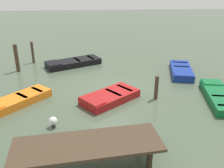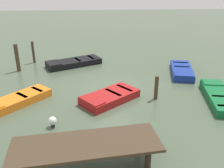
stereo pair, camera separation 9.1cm
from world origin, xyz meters
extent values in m
plane|color=#475642|center=(0.00, 0.00, 0.00)|extent=(80.00, 80.00, 0.00)
cube|color=#423323|center=(1.29, 6.24, 0.90)|extent=(5.01, 2.13, 0.10)
cylinder|color=#2E2318|center=(3.29, 5.90, 0.42)|extent=(0.20, 0.20, 0.85)
cylinder|color=#2E2318|center=(-0.70, 6.58, 0.42)|extent=(0.20, 0.20, 0.85)
cylinder|color=#2E2318|center=(-0.58, 5.47, 0.42)|extent=(0.20, 0.20, 0.85)
cube|color=maroon|center=(0.20, 1.36, 0.20)|extent=(3.31, 3.05, 0.40)
cube|color=black|center=(0.20, 1.36, 0.34)|extent=(2.75, 2.51, 0.04)
cube|color=maroon|center=(1.13, 2.09, 0.43)|extent=(1.36, 1.47, 0.06)
cube|color=black|center=(0.02, 1.22, 0.38)|extent=(0.88, 1.04, 0.04)
cube|color=black|center=(-0.63, 0.70, 0.38)|extent=(0.88, 1.04, 0.04)
cube|color=orange|center=(4.88, 1.40, 0.20)|extent=(3.14, 3.26, 0.40)
cube|color=black|center=(4.88, 1.40, 0.34)|extent=(2.61, 2.71, 0.04)
cube|color=black|center=(4.71, 1.22, 0.38)|extent=(0.81, 0.77, 0.04)
cube|color=black|center=(4.08, 0.54, 0.38)|extent=(0.81, 0.77, 0.04)
cube|color=black|center=(2.48, -4.56, 0.20)|extent=(4.15, 2.98, 0.40)
cube|color=gray|center=(2.48, -4.56, 0.34)|extent=(3.48, 2.45, 0.04)
cube|color=black|center=(3.85, -3.89, 0.43)|extent=(1.33, 1.52, 0.06)
cube|color=#776E5D|center=(2.21, -4.69, 0.38)|extent=(0.66, 1.08, 0.04)
cube|color=#776E5D|center=(1.24, -5.16, 0.38)|extent=(0.66, 1.08, 0.04)
cube|color=#0F602D|center=(-5.46, 1.80, 0.20)|extent=(1.88, 3.92, 0.40)
cube|color=orange|center=(-5.46, 1.80, 0.34)|extent=(1.52, 3.32, 0.04)
cube|color=#0F602D|center=(-5.73, 0.35, 0.43)|extent=(1.21, 1.01, 0.06)
cube|color=#B06E1E|center=(-5.40, 2.07, 0.38)|extent=(0.96, 0.37, 0.04)
cube|color=navy|center=(-4.85, -2.31, 0.20)|extent=(2.03, 3.59, 0.40)
cube|color=silver|center=(-4.85, -2.31, 0.34)|extent=(1.64, 3.03, 0.04)
cube|color=navy|center=(-4.54, -1.03, 0.43)|extent=(1.30, 0.99, 0.06)
cube|color=#A4A49F|center=(-4.91, -2.56, 0.38)|extent=(1.03, 0.43, 0.04)
cube|color=#A4A49F|center=(-5.12, -3.46, 0.38)|extent=(1.03, 0.43, 0.04)
cylinder|color=#423323|center=(-2.22, 1.34, 0.64)|extent=(0.20, 0.20, 1.28)
cylinder|color=#423323|center=(5.53, -5.41, 0.81)|extent=(0.19, 0.19, 1.62)
cylinder|color=#423323|center=(6.19, -3.60, 0.94)|extent=(0.26, 0.26, 1.88)
cylinder|color=#262626|center=(2.80, 3.69, 0.06)|extent=(0.16, 0.16, 0.12)
sphere|color=white|center=(2.80, 3.69, 0.30)|extent=(0.36, 0.36, 0.36)
camera|label=1|loc=(1.01, 12.88, 5.85)|focal=39.62mm
camera|label=2|loc=(0.92, 12.89, 5.85)|focal=39.62mm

